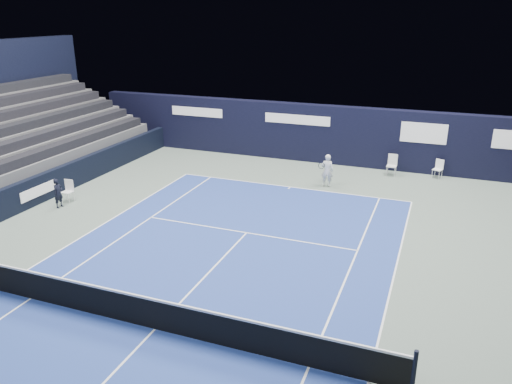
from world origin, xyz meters
TOP-DOWN VIEW (x-y plane):
  - ground at (0.00, 2.00)m, footprint 48.00×48.00m
  - court_surface at (0.00, 0.00)m, footprint 10.97×23.77m
  - folding_chair_back_a at (4.20, 15.50)m, footprint 0.49×0.52m
  - folding_chair_back_b at (6.39, 15.84)m, footprint 0.53×0.52m
  - line_judge_chair at (-8.42, 6.73)m, footprint 0.45×0.44m
  - line_judge at (-8.31, 6.02)m, footprint 0.32×0.47m
  - court_markings at (0.00, 0.00)m, footprint 11.03×23.83m
  - tennis_net at (0.00, 0.00)m, footprint 12.90×0.10m
  - back_sponsor_wall at (0.01, 16.50)m, footprint 26.00×0.63m
  - side_barrier_left at (-9.50, 5.97)m, footprint 0.33×22.00m
  - tennis_player at (1.55, 12.62)m, footprint 0.60×0.82m

SIDE VIEW (x-z plane):
  - ground at x=0.00m, z-range 0.00..0.00m
  - court_surface at x=0.00m, z-range 0.00..0.01m
  - court_markings at x=0.00m, z-range 0.01..0.01m
  - tennis_net at x=0.00m, z-range -0.04..1.06m
  - folding_chair_back_b at x=6.39m, z-range 0.06..0.99m
  - line_judge_chair at x=-8.42m, z-range 0.07..1.03m
  - side_barrier_left at x=-9.50m, z-range 0.00..1.20m
  - line_judge at x=-8.31m, z-range 0.00..1.25m
  - folding_chair_back_a at x=4.20m, z-range 0.18..1.24m
  - tennis_player at x=1.55m, z-range 0.00..1.56m
  - back_sponsor_wall at x=0.01m, z-range 0.00..3.10m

